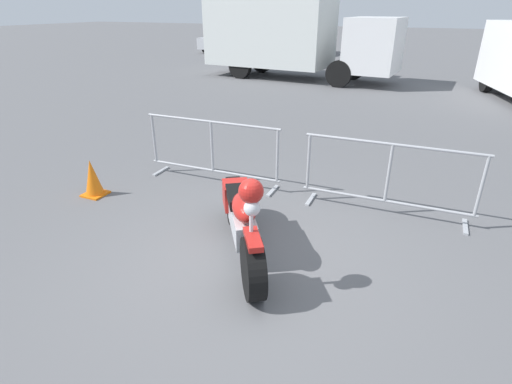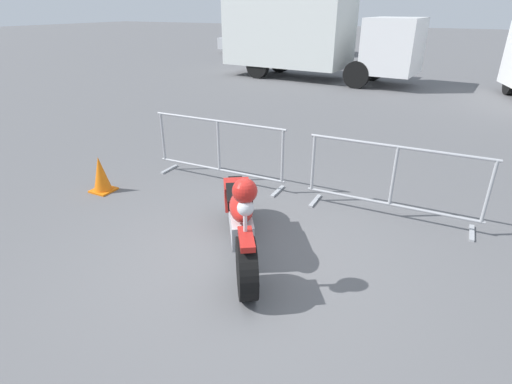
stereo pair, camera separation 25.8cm
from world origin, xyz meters
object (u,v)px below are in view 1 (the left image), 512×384
at_px(motorcycle, 242,218).
at_px(parked_car_white, 307,42).
at_px(crowd_barrier_far, 388,178).
at_px(traffic_cone, 93,178).
at_px(crowd_barrier_near, 212,151).
at_px(parked_car_silver, 225,40).
at_px(parked_car_black, 264,42).
at_px(box_truck, 289,36).

distance_m(motorcycle, parked_car_white, 22.22).
distance_m(crowd_barrier_far, traffic_cone, 4.48).
xyz_separation_m(crowd_barrier_near, parked_car_white, (-4.58, 19.62, 0.19)).
bearing_deg(parked_car_white, crowd_barrier_near, -165.52).
bearing_deg(traffic_cone, crowd_barrier_near, 40.67).
distance_m(motorcycle, traffic_cone, 2.93).
bearing_deg(parked_car_silver, crowd_barrier_far, -144.70).
height_order(parked_car_black, parked_car_white, parked_car_white).
distance_m(motorcycle, crowd_barrier_near, 2.27).
distance_m(box_truck, parked_car_black, 9.90).
xyz_separation_m(parked_car_black, parked_car_white, (2.79, 0.30, 0.05)).
relative_size(crowd_barrier_far, box_truck, 0.31).
bearing_deg(parked_car_silver, traffic_cone, -155.71).
relative_size(motorcycle, parked_car_white, 0.45).
relative_size(crowd_barrier_near, parked_car_white, 0.55).
distance_m(crowd_barrier_near, parked_car_silver, 21.79).
bearing_deg(parked_car_black, parked_car_white, -82.62).
relative_size(crowd_barrier_far, parked_car_black, 0.60).
bearing_deg(parked_car_black, crowd_barrier_far, -150.84).
distance_m(parked_car_white, traffic_cone, 21.11).
distance_m(box_truck, parked_car_white, 9.17).
bearing_deg(crowd_barrier_far, parked_car_silver, 123.97).
distance_m(box_truck, traffic_cone, 12.10).
relative_size(crowd_barrier_near, parked_car_black, 0.60).
bearing_deg(box_truck, motorcycle, -68.04).
bearing_deg(crowd_barrier_near, motorcycle, -51.24).
bearing_deg(box_truck, parked_car_white, 107.15).
relative_size(crowd_barrier_far, parked_car_white, 0.55).
relative_size(box_truck, parked_car_silver, 1.87).
height_order(box_truck, traffic_cone, box_truck).
height_order(crowd_barrier_far, traffic_cone, crowd_barrier_far).
xyz_separation_m(motorcycle, box_truck, (-3.97, 12.49, 1.15)).
distance_m(box_truck, parked_car_silver, 11.48).
bearing_deg(motorcycle, parked_car_black, 168.62).
bearing_deg(traffic_cone, motorcycle, -10.16).
relative_size(parked_car_silver, parked_car_black, 1.03).
bearing_deg(box_truck, crowd_barrier_far, -59.00).
height_order(crowd_barrier_far, parked_car_silver, parked_car_silver).
bearing_deg(parked_car_black, motorcycle, -156.06).
distance_m(crowd_barrier_far, parked_car_white, 20.98).
height_order(parked_car_silver, traffic_cone, parked_car_silver).
distance_m(motorcycle, parked_car_black, 22.85).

